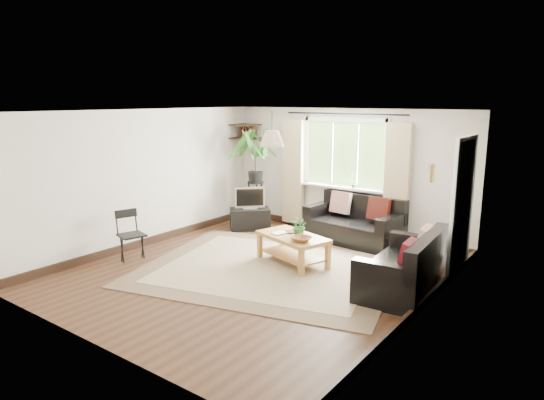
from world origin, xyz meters
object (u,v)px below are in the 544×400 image
Objects in this scene: coffee_table at (293,250)px; palm_stand at (256,178)px; folding_chair at (132,236)px; sofa_back at (354,221)px; tv_stand at (250,219)px; sofa_right at (402,263)px.

palm_stand is (-1.94, 1.53, 0.76)m from coffee_table.
palm_stand is at bearing 10.61° from folding_chair.
tv_stand is (-2.10, -0.39, -0.19)m from sofa_back.
sofa_right is at bearing -55.38° from folding_chair.
sofa_back is at bearing -23.38° from folding_chair.
tv_stand is at bearing 146.45° from coffee_table.
folding_chair is at bearing -123.26° from sofa_back.
sofa_right is 2.12× the size of tv_stand.
tv_stand is at bearing 8.32° from folding_chair.
coffee_table is 0.58× the size of palm_stand.
coffee_table is at bearing -42.19° from folding_chair.
tv_stand is at bearing -74.49° from palm_stand.
palm_stand is at bearing -116.65° from sofa_right.
coffee_table is at bearing -38.14° from palm_stand.
coffee_table is (-1.80, 0.01, -0.15)m from sofa_right.
sofa_back is at bearing -140.59° from sofa_right.
sofa_back is 2.14m from tv_stand.
tv_stand is (-1.86, 1.24, -0.03)m from coffee_table.
palm_stand is (-0.08, 0.29, 0.78)m from tv_stand.
sofa_back reaches higher than tv_stand.
folding_chair reaches higher than sofa_right.
coffee_table is at bearing -92.58° from sofa_back.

